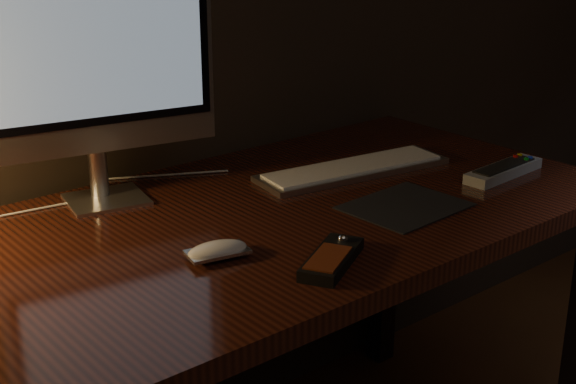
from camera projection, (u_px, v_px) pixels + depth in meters
desk at (223, 269)px, 1.64m from camera, size 1.60×0.75×0.75m
monitor at (96, 59)px, 1.54m from camera, size 0.47×0.17×0.50m
keyboard at (353, 169)px, 1.82m from camera, size 0.47×0.19×0.02m
mousepad at (405, 206)px, 1.62m from camera, size 0.24×0.20×0.00m
mouse at (218, 253)px, 1.38m from camera, size 0.12×0.08×0.02m
media_remote at (332, 258)px, 1.36m from camera, size 0.18×0.14×0.03m
tv_remote at (504, 170)px, 1.80m from camera, size 0.23×0.07×0.03m
cable at (116, 191)px, 1.70m from camera, size 0.52×0.19×0.00m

